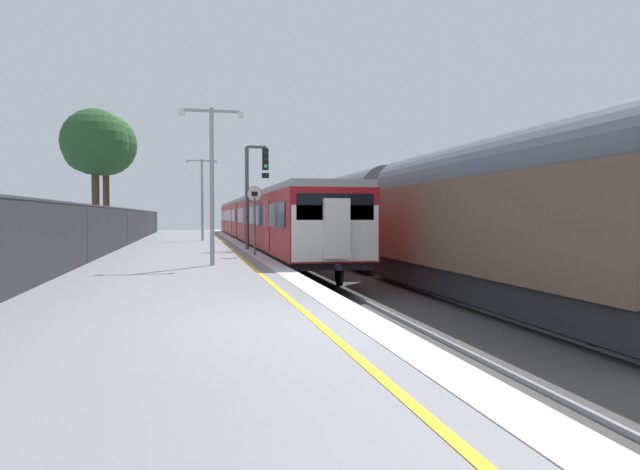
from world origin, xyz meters
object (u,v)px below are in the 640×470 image
(platform_lamp_far, at_px, (202,192))
(freight_train_adjacent_track, at_px, (316,216))
(signal_gantry, at_px, (253,185))
(speed_limit_sign, at_px, (255,211))
(background_tree_centre, at_px, (105,147))
(commuter_train_at_platform, at_px, (258,220))
(background_tree_left, at_px, (93,145))
(platform_lamp_mid, at_px, (212,171))

(platform_lamp_far, bearing_deg, freight_train_adjacent_track, 11.15)
(signal_gantry, relative_size, speed_limit_sign, 1.77)
(freight_train_adjacent_track, xyz_separation_m, signal_gantry, (-5.47, -11.72, 1.43))
(background_tree_centre, bearing_deg, commuter_train_at_platform, -12.88)
(commuter_train_at_platform, height_order, background_tree_left, background_tree_left)
(freight_train_adjacent_track, relative_size, platform_lamp_mid, 12.55)
(freight_train_adjacent_track, height_order, platform_lamp_far, platform_lamp_far)
(freight_train_adjacent_track, height_order, signal_gantry, signal_gantry)
(background_tree_left, bearing_deg, freight_train_adjacent_track, 17.64)
(background_tree_centre, bearing_deg, freight_train_adjacent_track, -6.00)
(speed_limit_sign, bearing_deg, freight_train_adjacent_track, 69.82)
(speed_limit_sign, xyz_separation_m, background_tree_centre, (-7.89, 17.36, 4.28))
(signal_gantry, height_order, platform_lamp_mid, platform_lamp_mid)
(background_tree_centre, bearing_deg, background_tree_left, -88.16)
(speed_limit_sign, bearing_deg, platform_lamp_far, 96.93)
(signal_gantry, xyz_separation_m, background_tree_left, (-8.09, 7.41, 2.51))
(background_tree_left, distance_m, background_tree_centre, 5.78)
(platform_lamp_far, xyz_separation_m, background_tree_centre, (-6.14, 2.94, 2.96))
(speed_limit_sign, height_order, background_tree_left, background_tree_left)
(platform_lamp_far, bearing_deg, speed_limit_sign, -83.07)
(speed_limit_sign, relative_size, platform_lamp_far, 0.53)
(background_tree_left, bearing_deg, signal_gantry, -42.50)
(platform_lamp_mid, xyz_separation_m, background_tree_centre, (-6.14, 21.40, 3.05))
(freight_train_adjacent_track, xyz_separation_m, background_tree_left, (-13.56, -4.31, 3.93))
(speed_limit_sign, height_order, platform_lamp_mid, platform_lamp_mid)
(signal_gantry, bearing_deg, background_tree_left, 137.50)
(freight_train_adjacent_track, height_order, platform_lamp_mid, platform_lamp_mid)
(speed_limit_sign, bearing_deg, background_tree_centre, 114.46)
(freight_train_adjacent_track, distance_m, signal_gantry, 13.02)
(commuter_train_at_platform, height_order, signal_gantry, signal_gantry)
(platform_lamp_far, height_order, background_tree_left, background_tree_left)
(signal_gantry, height_order, speed_limit_sign, signal_gantry)
(platform_lamp_mid, height_order, background_tree_centre, background_tree_centre)
(commuter_train_at_platform, height_order, platform_lamp_far, platform_lamp_far)
(commuter_train_at_platform, xyz_separation_m, background_tree_centre, (-9.74, 2.23, 4.72))
(commuter_train_at_platform, distance_m, background_tree_centre, 11.05)
(speed_limit_sign, bearing_deg, platform_lamp_mid, -113.41)
(background_tree_left, height_order, background_tree_centre, background_tree_centre)
(speed_limit_sign, distance_m, background_tree_left, 14.43)
(commuter_train_at_platform, bearing_deg, signal_gantry, -97.62)
(speed_limit_sign, xyz_separation_m, platform_lamp_far, (-1.75, 14.41, 1.32))
(commuter_train_at_platform, bearing_deg, platform_lamp_far, -168.76)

